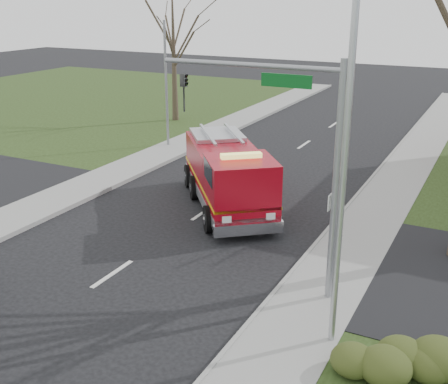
% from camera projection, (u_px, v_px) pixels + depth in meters
% --- Properties ---
extents(ground, '(120.00, 120.00, 0.00)m').
position_uv_depth(ground, '(112.00, 274.00, 17.57)').
color(ground, black).
rests_on(ground, ground).
extents(sidewalk_right, '(2.40, 80.00, 0.15)m').
position_uv_depth(sidewalk_right, '(300.00, 322.00, 14.89)').
color(sidewalk_right, gray).
rests_on(sidewalk_right, ground).
extents(hedge_corner, '(2.80, 2.00, 0.90)m').
position_uv_depth(hedge_corner, '(403.00, 355.00, 12.68)').
color(hedge_corner, '#333E16').
rests_on(hedge_corner, lawn_right).
extents(bare_tree_left, '(4.50, 4.50, 9.00)m').
position_uv_depth(bare_tree_left, '(173.00, 38.00, 36.81)').
color(bare_tree_left, '#3C2F23').
rests_on(bare_tree_left, ground).
extents(traffic_signal_mast, '(5.29, 0.18, 6.80)m').
position_uv_depth(traffic_signal_mast, '(292.00, 135.00, 15.03)').
color(traffic_signal_mast, gray).
rests_on(traffic_signal_mast, ground).
extents(streetlight_pole, '(1.48, 0.16, 8.40)m').
position_uv_depth(streetlight_pole, '(341.00, 170.00, 12.58)').
color(streetlight_pole, '#B7BABF').
rests_on(streetlight_pole, ground).
extents(utility_pole_far, '(0.14, 0.14, 7.00)m').
position_uv_depth(utility_pole_far, '(166.00, 86.00, 31.08)').
color(utility_pole_far, gray).
rests_on(utility_pole_far, ground).
extents(fire_engine, '(6.41, 7.19, 2.91)m').
position_uv_depth(fire_engine, '(228.00, 177.00, 22.68)').
color(fire_engine, '#9A0714').
rests_on(fire_engine, ground).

